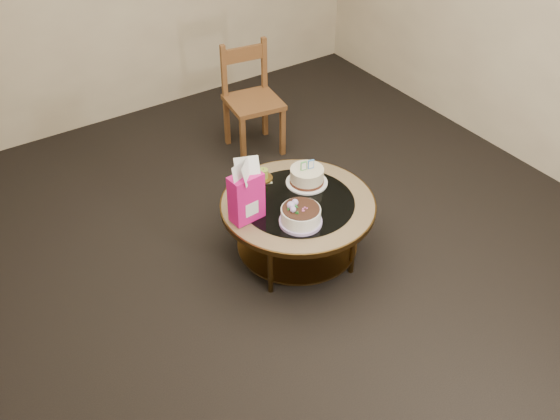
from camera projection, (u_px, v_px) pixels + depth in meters
ground at (297, 254)px, 4.34m from camera, size 5.00×5.00×0.00m
room_walls at (302, 43)px, 3.38m from camera, size 4.52×5.02×2.61m
coffee_table at (298, 211)px, 4.10m from camera, size 1.02×1.02×0.46m
decorated_cake at (300, 216)px, 3.85m from camera, size 0.27×0.27×0.16m
cream_cake at (307, 176)px, 4.18m from camera, size 0.28×0.28×0.18m
gift_bag at (246, 191)px, 3.79m from camera, size 0.22×0.16×0.42m
pillar_candle at (263, 176)px, 4.22m from camera, size 0.14×0.14×0.10m
dining_chair at (252, 99)px, 5.15m from camera, size 0.47×0.47×0.91m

